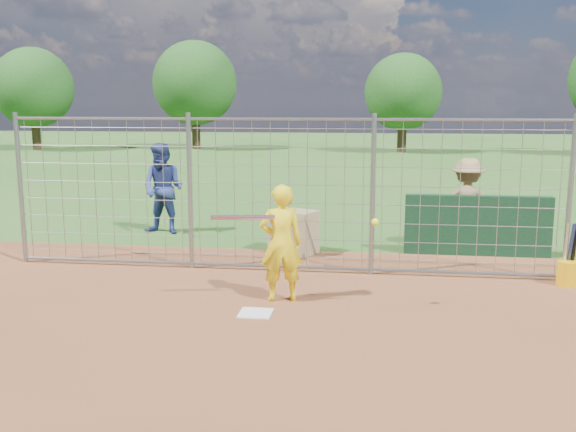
# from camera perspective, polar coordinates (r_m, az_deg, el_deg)

# --- Properties ---
(ground) EXTENTS (100.00, 100.00, 0.00)m
(ground) POSITION_cam_1_polar(r_m,az_deg,el_deg) (8.79, -2.66, -8.27)
(ground) COLOR #2D591E
(ground) RESTS_ON ground
(infield_dirt) EXTENTS (18.00, 18.00, 0.00)m
(infield_dirt) POSITION_cam_1_polar(r_m,az_deg,el_deg) (6.08, -7.95, -17.04)
(infield_dirt) COLOR brown
(infield_dirt) RESTS_ON ground
(home_plate) EXTENTS (0.43, 0.43, 0.02)m
(home_plate) POSITION_cam_1_polar(r_m,az_deg,el_deg) (8.60, -2.90, -8.63)
(home_plate) COLOR silver
(home_plate) RESTS_ON ground
(dugout_wall) EXTENTS (2.60, 0.20, 1.10)m
(dugout_wall) POSITION_cam_1_polar(r_m,az_deg,el_deg) (12.16, 16.47, -0.83)
(dugout_wall) COLOR #11381E
(dugout_wall) RESTS_ON ground
(batter) EXTENTS (0.69, 0.55, 1.66)m
(batter) POSITION_cam_1_polar(r_m,az_deg,el_deg) (8.94, -0.62, -2.43)
(batter) COLOR yellow
(batter) RESTS_ON ground
(bystander_a) EXTENTS (1.05, 0.88, 1.92)m
(bystander_a) POSITION_cam_1_polar(r_m,az_deg,el_deg) (13.81, -11.03, 2.41)
(bystander_a) COLOR navy
(bystander_a) RESTS_ON ground
(bystander_c) EXTENTS (1.19, 0.77, 1.74)m
(bystander_c) POSITION_cam_1_polar(r_m,az_deg,el_deg) (12.46, 15.61, 0.98)
(bystander_c) COLOR #957951
(bystander_c) RESTS_ON ground
(equipment_bin) EXTENTS (0.95, 0.83, 0.80)m
(equipment_bin) POSITION_cam_1_polar(r_m,az_deg,el_deg) (11.86, 0.51, -1.41)
(equipment_bin) COLOR tan
(equipment_bin) RESTS_ON ground
(equipment_in_play) EXTENTS (2.24, 0.21, 0.11)m
(equipment_in_play) POSITION_cam_1_polar(r_m,az_deg,el_deg) (8.56, -1.22, -0.23)
(equipment_in_play) COLOR silver
(equipment_in_play) RESTS_ON ground
(bucket_with_bats) EXTENTS (0.34, 0.34, 0.98)m
(bucket_with_bats) POSITION_cam_1_polar(r_m,az_deg,el_deg) (10.70, 23.66, -4.41)
(bucket_with_bats) COLOR #EFB20C
(bucket_with_bats) RESTS_ON ground
(backstop_fence) EXTENTS (9.08, 0.08, 2.60)m
(backstop_fence) POSITION_cam_1_polar(r_m,az_deg,el_deg) (10.42, -0.75, 1.78)
(backstop_fence) COLOR gray
(backstop_fence) RESTS_ON ground
(tree_line) EXTENTS (44.66, 6.72, 6.48)m
(tree_line) POSITION_cam_1_polar(r_m,az_deg,el_deg) (36.38, 10.42, 11.45)
(tree_line) COLOR #3F2B19
(tree_line) RESTS_ON ground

